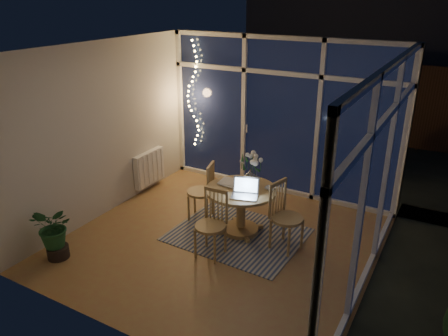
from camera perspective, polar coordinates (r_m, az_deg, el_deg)
The scene contains 25 objects.
floor at distance 6.14m, azimuth -0.45°, elevation -9.58°, with size 4.00×4.00×0.00m, color #976342.
ceiling at distance 5.26m, azimuth -0.53°, elevation 15.26°, with size 4.00×4.00×0.00m, color white.
wall_back at distance 7.29m, azimuth 7.45°, elevation 6.61°, with size 4.00×0.04×2.60m, color beige.
wall_front at distance 4.12m, azimuth -14.63°, elevation -6.64°, with size 4.00×0.04×2.60m, color beige.
wall_left at distance 6.75m, azimuth -15.42°, elevation 4.71°, with size 0.04×4.00×2.60m, color beige.
wall_right at distance 4.96m, azimuth 19.99°, elevation -2.21°, with size 0.04×4.00×2.60m, color beige.
window_wall_back at distance 7.25m, azimuth 7.33°, elevation 6.53°, with size 4.00×0.10×2.60m, color silver.
window_wall_right at distance 4.96m, azimuth 19.54°, elevation -2.12°, with size 0.10×4.00×2.60m, color silver.
radiator at distance 7.63m, azimuth -9.75°, elevation 0.04°, with size 0.10×0.70×0.58m, color white.
fairy_lights at distance 7.88m, azimuth -4.10°, elevation 9.60°, with size 0.24×0.10×1.85m, color #F6CA62, non-canonical shape.
garden_patio at distance 10.30m, azimuth 16.10°, elevation 2.63°, with size 12.00×6.00×0.10m, color black.
garden_fence at distance 10.62m, azimuth 14.71°, elevation 8.77°, with size 11.00×0.08×1.80m, color #3D2616.
neighbour_roof at distance 13.27m, azimuth 20.25°, elevation 16.43°, with size 7.00×3.00×2.20m, color #34363E.
garden_shrubs at distance 9.07m, azimuth 5.92°, elevation 4.18°, with size 0.90×0.90×0.90m, color black.
rug at distance 6.30m, azimuth 1.76°, elevation -8.67°, with size 1.78×1.42×0.01m, color #BFB79B.
dining_table at distance 6.21m, azimuth 2.23°, elevation -5.59°, with size 1.00×1.00×0.68m, color #A7854B.
chair_left at distance 6.55m, azimuth -3.11°, elevation -2.97°, with size 0.42×0.42×0.91m, color #A7854B.
chair_right at distance 5.82m, azimuth 8.26°, elevation -6.34°, with size 0.44×0.44×0.96m, color #A7854B.
chair_front at distance 5.63m, azimuth -1.82°, elevation -7.40°, with size 0.42×0.42×0.91m, color #A7854B.
laptop at distance 5.78m, azimuth 2.70°, elevation -2.65°, with size 0.35×0.30×0.26m, color #B4B4B9, non-canonical shape.
flower_vase at distance 6.21m, azimuth 3.48°, elevation -1.05°, with size 0.20×0.20×0.21m, color silver.
bowl at distance 6.06m, azimuth 6.08°, elevation -2.67°, with size 0.15×0.15×0.04m, color silver.
newspapers at distance 6.21m, azimuth 1.33°, elevation -1.98°, with size 0.35×0.27×0.02m, color white.
phone at distance 5.94m, azimuth 2.20°, elevation -3.23°, with size 0.10×0.05×0.01m, color black.
potted_plant at distance 6.02m, azimuth -21.23°, elevation -7.78°, with size 0.54×0.47×0.76m, color #1B4C26.
Camera 1 is at (2.62, -4.52, 3.23)m, focal length 35.00 mm.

